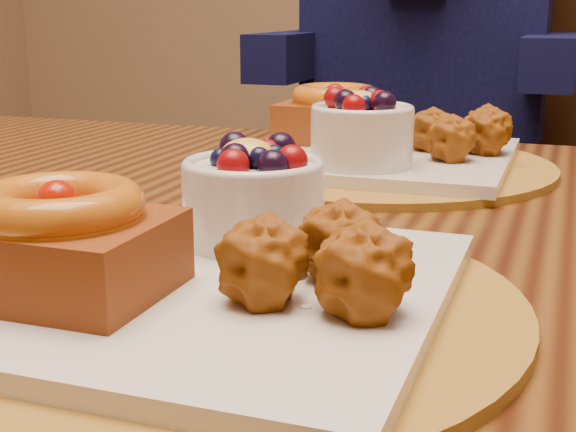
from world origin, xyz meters
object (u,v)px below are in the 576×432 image
object	(u,v)px
place_setting_near	(194,263)
chair_far	(489,195)
dining_table	(312,305)
place_setting_far	(371,143)

from	to	relation	value
place_setting_near	chair_far	distance (m)	1.27
dining_table	chair_far	world-z (taller)	chair_far
place_setting_far	dining_table	bearing A→B (deg)	-89.00
dining_table	place_setting_far	world-z (taller)	place_setting_far
place_setting_far	chair_far	size ratio (longest dim) A/B	0.38
chair_far	place_setting_near	bearing A→B (deg)	-87.45
place_setting_near	chair_far	bearing A→B (deg)	87.65
dining_table	chair_far	distance (m)	1.04
place_setting_near	place_setting_far	xyz separation A→B (m)	(-0.00, 0.43, 0.00)
dining_table	chair_far	xyz separation A→B (m)	(0.05, 1.03, -0.13)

